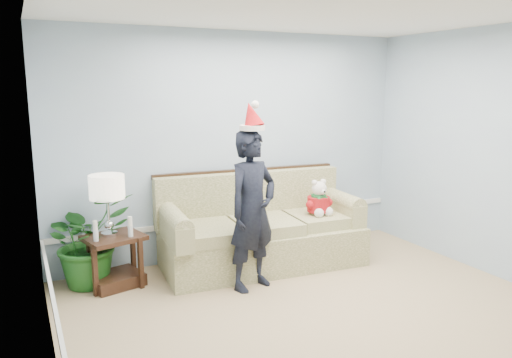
{
  "coord_description": "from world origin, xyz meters",
  "views": [
    {
      "loc": [
        -2.39,
        -3.0,
        2.08
      ],
      "look_at": [
        -0.19,
        1.55,
        1.12
      ],
      "focal_mm": 35.0,
      "sensor_mm": 36.0,
      "label": 1
    }
  ],
  "objects": [
    {
      "name": "room_shell",
      "position": [
        0.0,
        0.0,
        1.35
      ],
      "size": [
        4.54,
        5.04,
        2.74
      ],
      "color": "tan",
      "rests_on": "ground"
    },
    {
      "name": "sofa",
      "position": [
        0.09,
        2.03,
        0.38
      ],
      "size": [
        2.36,
        1.14,
        1.07
      ],
      "rotation": [
        0.0,
        0.0,
        -0.07
      ],
      "color": "#5F6831",
      "rests_on": "room_shell"
    },
    {
      "name": "wainscot_trim",
      "position": [
        -1.18,
        1.18,
        0.45
      ],
      "size": [
        4.49,
        4.99,
        0.06
      ],
      "color": "white",
      "rests_on": "room_shell"
    },
    {
      "name": "table_lamp",
      "position": [
        -1.6,
        2.11,
        1.03
      ],
      "size": [
        0.36,
        0.36,
        0.63
      ],
      "color": "silver",
      "rests_on": "side_table"
    },
    {
      "name": "man",
      "position": [
        -0.29,
        1.43,
        0.82
      ],
      "size": [
        0.69,
        0.56,
        1.64
      ],
      "primitive_type": "imported",
      "rotation": [
        0.0,
        0.0,
        0.33
      ],
      "color": "black",
      "rests_on": "room_shell"
    },
    {
      "name": "side_table",
      "position": [
        -1.56,
        2.08,
        0.21
      ],
      "size": [
        0.66,
        0.6,
        0.54
      ],
      "rotation": [
        0.0,
        0.0,
        0.26
      ],
      "color": "#3B1D15",
      "rests_on": "room_shell"
    },
    {
      "name": "santa_hat",
      "position": [
        -0.29,
        1.45,
        1.76
      ],
      "size": [
        0.34,
        0.36,
        0.3
      ],
      "rotation": [
        0.0,
        0.0,
        0.47
      ],
      "color": "silver",
      "rests_on": "man"
    },
    {
      "name": "houseplant",
      "position": [
        -1.8,
        2.24,
        0.49
      ],
      "size": [
        1.1,
        1.04,
        0.97
      ],
      "primitive_type": "imported",
      "rotation": [
        0.0,
        0.0,
        0.41
      ],
      "color": "#1B541A",
      "rests_on": "room_shell"
    },
    {
      "name": "teddy_bear",
      "position": [
        0.76,
        1.81,
        0.72
      ],
      "size": [
        0.27,
        0.31,
        0.43
      ],
      "rotation": [
        0.0,
        0.0,
        0.04
      ],
      "color": "silver",
      "rests_on": "sofa"
    },
    {
      "name": "candle_pair",
      "position": [
        -1.58,
        1.97,
        0.64
      ],
      "size": [
        0.39,
        0.05,
        0.21
      ],
      "color": "silver",
      "rests_on": "side_table"
    }
  ]
}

